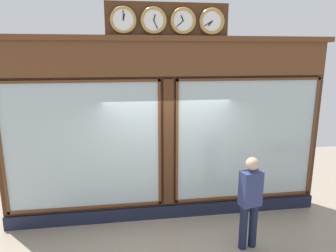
% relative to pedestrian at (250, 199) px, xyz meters
% --- Properties ---
extents(shop_facade, '(6.64, 0.42, 4.30)m').
position_rel_pedestrian_xyz_m(shop_facade, '(1.25, -1.36, 0.97)').
color(shop_facade, '#4C2B16').
rests_on(shop_facade, ground_plane).
extents(pedestrian, '(0.40, 0.28, 1.69)m').
position_rel_pedestrian_xyz_m(pedestrian, '(0.00, 0.00, 0.00)').
color(pedestrian, '#191E38').
rests_on(pedestrian, ground_plane).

